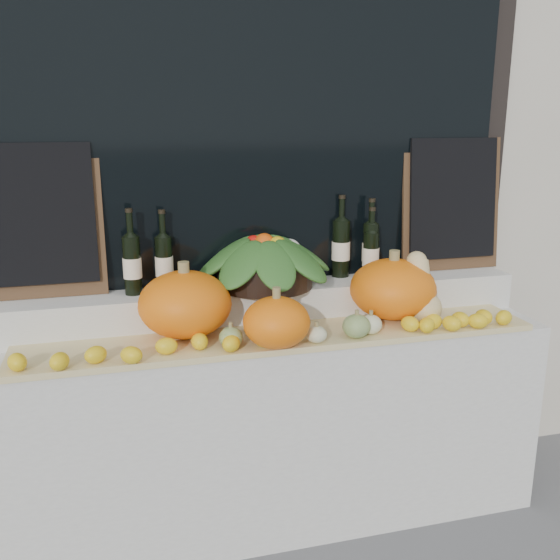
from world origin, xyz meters
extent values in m
cube|color=beige|center=(0.00, 2.25, 2.25)|extent=(7.00, 0.90, 4.50)
cube|color=black|center=(0.00, 1.80, 1.90)|extent=(2.40, 0.04, 2.10)
cube|color=black|center=(0.00, 1.77, 1.90)|extent=(2.20, 0.02, 2.00)
cube|color=silver|center=(0.00, 1.52, 0.44)|extent=(2.30, 0.55, 0.88)
cube|color=silver|center=(0.00, 1.68, 0.96)|extent=(2.30, 0.25, 0.16)
cube|color=tan|center=(0.00, 1.40, 0.89)|extent=(2.10, 0.32, 0.02)
ellipsoid|color=orange|center=(-0.38, 1.49, 1.04)|extent=(0.45, 0.45, 0.26)
ellipsoid|color=orange|center=(0.51, 1.49, 1.03)|extent=(0.46, 0.46, 0.26)
ellipsoid|color=orange|center=(-0.06, 1.28, 1.00)|extent=(0.31, 0.31, 0.20)
ellipsoid|color=#E0C384|center=(0.62, 1.39, 0.97)|extent=(0.15, 0.15, 0.13)
cylinder|color=#E0C384|center=(0.62, 1.44, 1.08)|extent=(0.09, 0.14, 0.18)
sphere|color=#E0C384|center=(0.62, 1.48, 1.15)|extent=(0.09, 0.09, 0.09)
ellipsoid|color=#2D621D|center=(0.27, 1.29, 0.95)|extent=(0.11, 0.11, 0.10)
cylinder|color=olive|center=(0.27, 1.29, 1.01)|extent=(0.02, 0.02, 0.02)
ellipsoid|color=#2D621D|center=(-0.23, 1.31, 0.95)|extent=(0.09, 0.09, 0.08)
cylinder|color=olive|center=(-0.23, 1.31, 1.00)|extent=(0.02, 0.02, 0.02)
ellipsoid|color=beige|center=(0.10, 1.28, 0.94)|extent=(0.08, 0.08, 0.07)
cylinder|color=olive|center=(0.10, 1.28, 0.98)|extent=(0.02, 0.02, 0.02)
ellipsoid|color=yellow|center=(-0.09, 1.28, 0.98)|extent=(0.13, 0.13, 0.15)
cylinder|color=olive|center=(-0.09, 1.28, 1.06)|extent=(0.02, 0.02, 0.02)
ellipsoid|color=beige|center=(0.34, 1.32, 0.94)|extent=(0.09, 0.09, 0.08)
cylinder|color=olive|center=(0.34, 1.32, 0.99)|extent=(0.02, 0.02, 0.02)
cylinder|color=black|center=(-0.01, 1.66, 1.10)|extent=(0.42, 0.42, 0.11)
cylinder|color=black|center=(-0.57, 1.68, 1.16)|extent=(0.07, 0.07, 0.24)
cylinder|color=black|center=(-0.57, 1.68, 1.33)|extent=(0.03, 0.03, 0.10)
cylinder|color=#F7E9CE|center=(-0.57, 1.68, 1.15)|extent=(0.08, 0.08, 0.08)
cylinder|color=black|center=(-0.57, 1.68, 1.39)|extent=(0.03, 0.03, 0.02)
cylinder|color=black|center=(-0.44, 1.71, 1.16)|extent=(0.07, 0.07, 0.23)
cylinder|color=black|center=(-0.44, 1.71, 1.32)|extent=(0.03, 0.03, 0.10)
cylinder|color=#F7E9CE|center=(-0.44, 1.71, 1.15)|extent=(0.08, 0.08, 0.08)
cylinder|color=black|center=(-0.44, 1.71, 1.38)|extent=(0.03, 0.03, 0.02)
cylinder|color=black|center=(0.37, 1.74, 1.17)|extent=(0.08, 0.08, 0.26)
cylinder|color=black|center=(0.37, 1.74, 1.35)|extent=(0.03, 0.03, 0.10)
cylinder|color=#F7E9CE|center=(0.37, 1.74, 1.16)|extent=(0.08, 0.08, 0.08)
cylinder|color=black|center=(0.37, 1.74, 1.41)|extent=(0.03, 0.03, 0.02)
cylinder|color=black|center=(0.50, 1.70, 1.16)|extent=(0.07, 0.07, 0.25)
cylinder|color=black|center=(0.50, 1.70, 1.34)|extent=(0.03, 0.03, 0.10)
cylinder|color=#F7E9CE|center=(0.50, 1.70, 1.15)|extent=(0.08, 0.08, 0.08)
cylinder|color=black|center=(0.50, 1.70, 1.39)|extent=(0.03, 0.03, 0.02)
cylinder|color=black|center=(0.49, 1.69, 1.14)|extent=(0.07, 0.07, 0.21)
cylinder|color=black|center=(0.49, 1.69, 1.30)|extent=(0.03, 0.03, 0.10)
cylinder|color=#F7E9CE|center=(0.49, 1.69, 1.13)|extent=(0.08, 0.08, 0.08)
cylinder|color=black|center=(0.49, 1.69, 1.35)|extent=(0.03, 0.03, 0.02)
cube|color=#4C331E|center=(-0.92, 1.75, 1.35)|extent=(0.50, 0.07, 0.62)
cube|color=black|center=(-0.92, 1.73, 1.38)|extent=(0.44, 0.07, 0.56)
cube|color=#4C331E|center=(0.92, 1.75, 1.35)|extent=(0.50, 0.07, 0.62)
cube|color=black|center=(0.92, 1.73, 1.38)|extent=(0.44, 0.07, 0.56)
camera|label=1|loc=(-0.63, -0.88, 1.77)|focal=40.00mm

